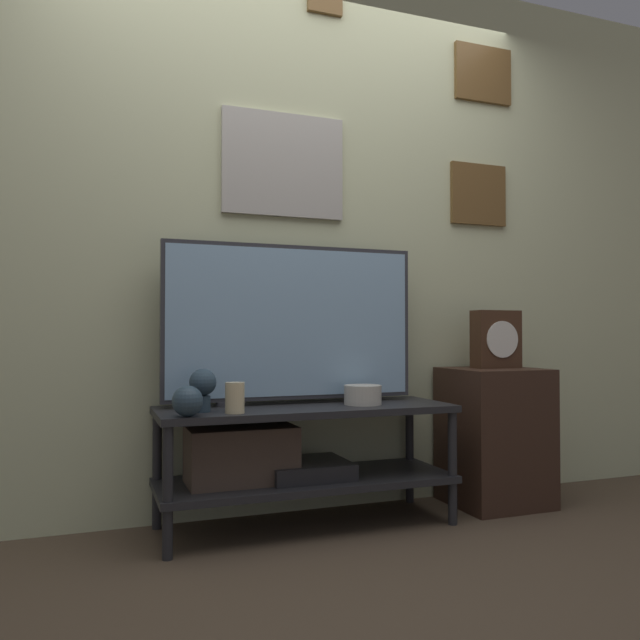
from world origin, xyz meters
The scene contains 10 objects.
ground_plane centered at (0.00, 0.00, 0.00)m, with size 12.00×12.00×0.00m, color #4C3D2D.
wall_back centered at (0.01, 0.54, 1.36)m, with size 6.40×0.08×2.70m.
media_console centered at (-0.11, 0.27, 0.33)m, with size 1.29×0.45×0.52m.
television centered at (-0.03, 0.37, 0.89)m, with size 1.16×0.05×0.72m.
vase_wide_bowl centered at (0.25, 0.23, 0.57)m, with size 0.17×0.17×0.09m.
vase_round_glass centered at (-0.54, 0.09, 0.58)m, with size 0.12×0.12×0.12m.
candle_jar centered at (-0.35, 0.13, 0.59)m, with size 0.08×0.08×0.12m.
decorative_bust centered at (-0.46, 0.21, 0.63)m, with size 0.11×0.11×0.17m.
side_table centered at (0.99, 0.28, 0.33)m, with size 0.44×0.42×0.67m.
mantel_clock centered at (1.02, 0.30, 0.81)m, with size 0.24×0.11×0.29m.
Camera 1 is at (-0.89, -2.32, 0.84)m, focal length 35.00 mm.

